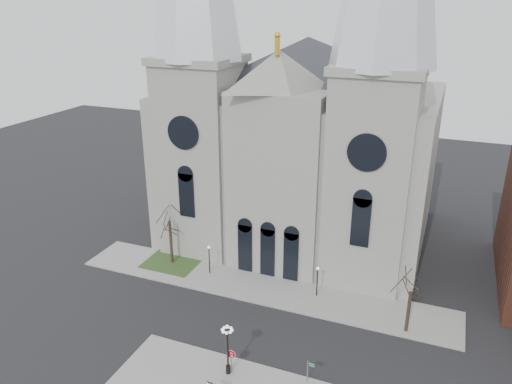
% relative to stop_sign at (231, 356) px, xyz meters
% --- Properties ---
extents(ground, '(160.00, 160.00, 0.00)m').
position_rel_stop_sign_xyz_m(ground, '(-2.63, 1.72, -1.73)').
color(ground, black).
rests_on(ground, ground).
extents(sidewalk_far, '(40.00, 6.00, 0.14)m').
position_rel_stop_sign_xyz_m(sidewalk_far, '(-2.63, 12.72, -1.66)').
color(sidewalk_far, gray).
rests_on(sidewalk_far, ground).
extents(grass_patch, '(6.00, 5.00, 0.18)m').
position_rel_stop_sign_xyz_m(grass_patch, '(-13.63, 13.72, -1.64)').
color(grass_patch, '#2D4C20').
rests_on(grass_patch, ground).
extents(cathedral, '(33.00, 26.66, 54.00)m').
position_rel_stop_sign_xyz_m(cathedral, '(-2.63, 24.58, 16.75)').
color(cathedral, '#98968D').
rests_on(cathedral, ground).
extents(tree_left, '(3.20, 3.20, 7.50)m').
position_rel_stop_sign_xyz_m(tree_left, '(-13.63, 13.72, 3.86)').
color(tree_left, black).
rests_on(tree_left, ground).
extents(tree_right, '(3.20, 3.20, 6.00)m').
position_rel_stop_sign_xyz_m(tree_right, '(12.37, 10.72, 2.74)').
color(tree_right, black).
rests_on(tree_right, ground).
extents(ped_lamp_left, '(0.32, 0.32, 3.26)m').
position_rel_stop_sign_xyz_m(ped_lamp_left, '(-8.63, 13.22, 0.60)').
color(ped_lamp_left, black).
rests_on(ped_lamp_left, sidewalk_far).
extents(ped_lamp_right, '(0.32, 0.32, 3.26)m').
position_rel_stop_sign_xyz_m(ped_lamp_right, '(3.37, 13.22, 0.60)').
color(ped_lamp_right, black).
rests_on(ped_lamp_right, sidewalk_far).
extents(stop_sign, '(0.75, 0.30, 2.20)m').
position_rel_stop_sign_xyz_m(stop_sign, '(0.00, 0.00, 0.00)').
color(stop_sign, slate).
rests_on(stop_sign, sidewalk_near).
extents(globe_lamp, '(1.24, 1.24, 4.59)m').
position_rel_stop_sign_xyz_m(globe_lamp, '(-0.23, -0.18, 1.30)').
color(globe_lamp, black).
rests_on(globe_lamp, sidewalk_near).
extents(street_name_sign, '(0.65, 0.13, 2.04)m').
position_rel_stop_sign_xyz_m(street_name_sign, '(5.99, 1.18, -0.37)').
color(street_name_sign, slate).
rests_on(street_name_sign, sidewalk_near).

